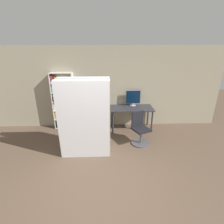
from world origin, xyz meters
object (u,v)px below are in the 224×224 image
at_px(monitor, 133,98).
at_px(mattress_far, 86,116).
at_px(mattress_near, 84,121).
at_px(office_chair, 140,131).
at_px(bookshelf, 62,103).

xyz_separation_m(monitor, mattress_far, (-1.45, -1.43, -0.05)).
xyz_separation_m(mattress_near, mattress_far, (0.00, 0.30, -0.00)).
distance_m(office_chair, mattress_near, 1.73).
distance_m(monitor, office_chair, 1.32).
bearing_deg(bookshelf, office_chair, -24.90).
height_order(monitor, mattress_near, mattress_near).
bearing_deg(bookshelf, mattress_far, -56.27).
height_order(monitor, bookshelf, bookshelf).
relative_size(monitor, mattress_near, 0.27).
height_order(office_chair, mattress_near, mattress_near).
distance_m(office_chair, mattress_far, 1.65).
xyz_separation_m(bookshelf, mattress_far, (0.96, -1.44, 0.13)).
height_order(office_chair, mattress_far, mattress_far).
bearing_deg(mattress_near, monitor, 50.19).
bearing_deg(monitor, mattress_far, -135.32).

